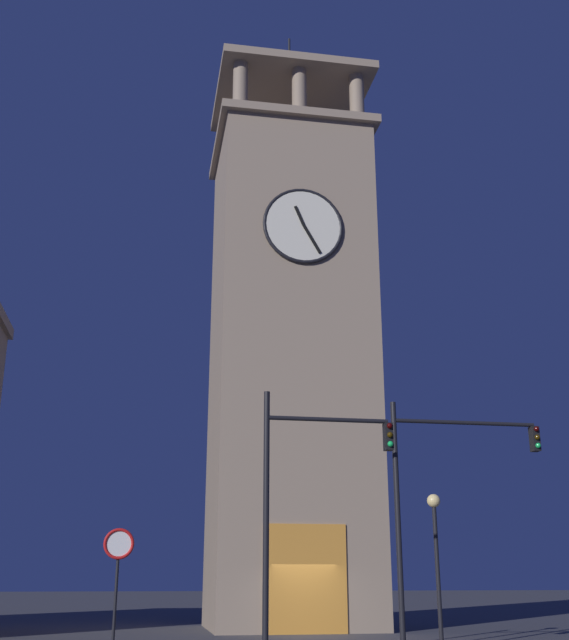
# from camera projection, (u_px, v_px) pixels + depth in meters

# --- Properties ---
(ground_plane) EXTENTS (200.00, 200.00, 0.00)m
(ground_plane) POSITION_uv_depth(u_px,v_px,m) (310.00, 636.00, 28.57)
(ground_plane) COLOR #424247
(clocktower) EXTENTS (7.41, 7.04, 28.87)m
(clocktower) POSITION_uv_depth(u_px,v_px,m) (290.00, 355.00, 36.07)
(clocktower) COLOR gray
(clocktower) RESTS_ON ground_plane
(traffic_signal_near) EXTENTS (4.61, 0.41, 6.97)m
(traffic_signal_near) POSITION_uv_depth(u_px,v_px,m) (441.00, 484.00, 22.96)
(traffic_signal_near) COLOR black
(traffic_signal_near) RESTS_ON ground_plane
(traffic_signal_mid) EXTENTS (3.58, 0.41, 6.85)m
(traffic_signal_mid) POSITION_uv_depth(u_px,v_px,m) (304.00, 484.00, 20.98)
(traffic_signal_mid) COLOR black
(traffic_signal_mid) RESTS_ON ground_plane
(street_lamp) EXTENTS (0.44, 0.44, 4.67)m
(street_lamp) POSITION_uv_depth(u_px,v_px,m) (436.00, 537.00, 25.95)
(street_lamp) COLOR black
(street_lamp) RESTS_ON ground_plane
(no_horn_sign) EXTENTS (0.78, 0.14, 3.23)m
(no_horn_sign) POSITION_uv_depth(u_px,v_px,m) (118.00, 556.00, 20.21)
(no_horn_sign) COLOR black
(no_horn_sign) RESTS_ON ground_plane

